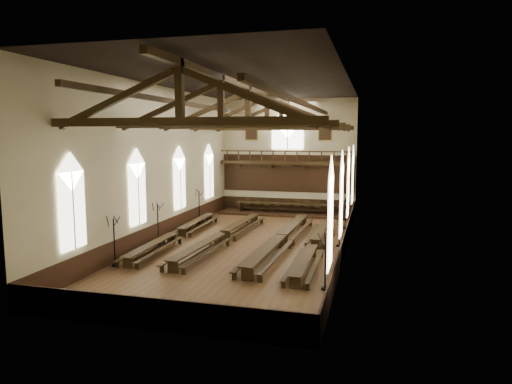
# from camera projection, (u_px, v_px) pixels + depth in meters

# --- Properties ---
(ground) EXTENTS (26.00, 26.00, 0.00)m
(ground) POSITION_uv_depth(u_px,v_px,m) (248.00, 245.00, 28.62)
(ground) COLOR brown
(ground) RESTS_ON ground
(room_walls) EXTENTS (26.00, 26.00, 26.00)m
(room_walls) POSITION_uv_depth(u_px,v_px,m) (248.00, 142.00, 27.81)
(room_walls) COLOR beige
(room_walls) RESTS_ON ground
(wainscot_band) EXTENTS (12.00, 26.00, 1.20)m
(wainscot_band) POSITION_uv_depth(u_px,v_px,m) (248.00, 236.00, 28.54)
(wainscot_band) COLOR #321A0F
(wainscot_band) RESTS_ON ground
(side_windows) EXTENTS (11.85, 19.80, 4.50)m
(side_windows) POSITION_uv_depth(u_px,v_px,m) (248.00, 186.00, 28.15)
(side_windows) COLOR white
(side_windows) RESTS_ON room_walls
(end_window) EXTENTS (2.80, 0.12, 3.80)m
(end_window) POSITION_uv_depth(u_px,v_px,m) (288.00, 131.00, 40.09)
(end_window) COLOR white
(end_window) RESTS_ON room_walls
(minstrels_gallery) EXTENTS (11.80, 1.24, 3.70)m
(minstrels_gallery) POSITION_uv_depth(u_px,v_px,m) (287.00, 168.00, 40.28)
(minstrels_gallery) COLOR #342510
(minstrels_gallery) RESTS_ON room_walls
(portraits) EXTENTS (7.75, 0.09, 1.45)m
(portraits) POSITION_uv_depth(u_px,v_px,m) (288.00, 132.00, 40.11)
(portraits) COLOR brown
(portraits) RESTS_ON room_walls
(roof_trusses) EXTENTS (11.70, 25.70, 2.80)m
(roof_trusses) POSITION_uv_depth(u_px,v_px,m) (248.00, 112.00, 27.59)
(roof_trusses) COLOR #342510
(roof_trusses) RESTS_ON room_walls
(refectory_row_a) EXTENTS (1.53, 13.65, 0.67)m
(refectory_row_a) POSITION_uv_depth(u_px,v_px,m) (177.00, 233.00, 29.82)
(refectory_row_a) COLOR #342510
(refectory_row_a) RESTS_ON ground
(refectory_row_b) EXTENTS (1.77, 14.21, 0.72)m
(refectory_row_b) POSITION_uv_depth(u_px,v_px,m) (223.00, 235.00, 29.11)
(refectory_row_b) COLOR #342510
(refectory_row_b) RESTS_ON ground
(refectory_row_c) EXTENTS (1.80, 14.68, 0.78)m
(refectory_row_c) POSITION_uv_depth(u_px,v_px,m) (281.00, 238.00, 28.13)
(refectory_row_c) COLOR #342510
(refectory_row_c) RESTS_ON ground
(refectory_row_d) EXTENTS (1.37, 13.58, 0.66)m
(refectory_row_d) POSITION_uv_depth(u_px,v_px,m) (314.00, 245.00, 26.64)
(refectory_row_d) COLOR #342510
(refectory_row_d) RESTS_ON ground
(dais) EXTENTS (11.40, 2.84, 0.19)m
(dais) POSITION_uv_depth(u_px,v_px,m) (285.00, 213.00, 39.52)
(dais) COLOR #321A0F
(dais) RESTS_ON ground
(high_table) EXTENTS (8.61, 1.08, 0.81)m
(high_table) POSITION_uv_depth(u_px,v_px,m) (285.00, 205.00, 39.42)
(high_table) COLOR #342510
(high_table) RESTS_ON dais
(high_chairs) EXTENTS (7.71, 0.51, 1.06)m
(high_chairs) POSITION_uv_depth(u_px,v_px,m) (287.00, 204.00, 40.24)
(high_chairs) COLOR #342510
(high_chairs) RESTS_ON dais
(candelabrum_left_near) EXTENTS (0.81, 0.77, 2.69)m
(candelabrum_left_near) POSITION_uv_depth(u_px,v_px,m) (115.00, 251.00, 23.92)
(candelabrum_left_near) COLOR black
(candelabrum_left_near) RESTS_ON ground
(candelabrum_left_mid) EXTENTS (0.78, 0.80, 2.68)m
(candelabrum_left_mid) POSITION_uv_depth(u_px,v_px,m) (158.00, 232.00, 28.70)
(candelabrum_left_mid) COLOR black
(candelabrum_left_mid) RESTS_ON ground
(candelabrum_left_far) EXTENTS (0.73, 0.83, 2.71)m
(candelabrum_left_far) POSITION_uv_depth(u_px,v_px,m) (199.00, 213.00, 35.38)
(candelabrum_left_far) COLOR black
(candelabrum_left_far) RESTS_ON ground
(candelabrum_right_near) EXTENTS (0.78, 0.74, 2.58)m
(candelabrum_right_near) POSITION_uv_depth(u_px,v_px,m) (325.00, 273.00, 20.29)
(candelabrum_right_near) COLOR black
(candelabrum_right_near) RESTS_ON ground
(candelabrum_right_mid) EXTENTS (0.72, 0.75, 2.49)m
(candelabrum_right_mid) POSITION_uv_depth(u_px,v_px,m) (339.00, 234.00, 28.16)
(candelabrum_right_mid) COLOR black
(candelabrum_right_mid) RESTS_ON ground
(candelabrum_right_far) EXTENTS (0.72, 0.68, 2.39)m
(candelabrum_right_far) POSITION_uv_depth(u_px,v_px,m) (345.00, 219.00, 33.46)
(candelabrum_right_far) COLOR black
(candelabrum_right_far) RESTS_ON ground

